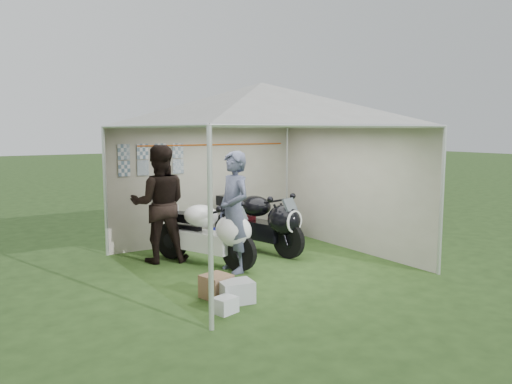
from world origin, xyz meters
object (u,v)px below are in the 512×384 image
motorcycle_white (209,231)px  crate_1 (216,286)px  person_dark_jacket (159,204)px  person_blue_jacket (234,212)px  crate_0 (236,292)px  canopy_tent (260,109)px  motorcycle_black (262,220)px  crate_2 (225,305)px  equipment_box (282,227)px  paddock_stand (225,235)px

motorcycle_white → crate_1: motorcycle_white is taller
person_dark_jacket → person_blue_jacket: size_ratio=1.04×
person_dark_jacket → crate_0: bearing=112.1°
person_blue_jacket → canopy_tent: bearing=102.2°
motorcycle_white → person_dark_jacket: person_dark_jacket is taller
motorcycle_black → motorcycle_white: bearing=178.7°
motorcycle_black → crate_2: 3.14m
motorcycle_black → canopy_tent: bearing=-138.9°
motorcycle_white → crate_0: motorcycle_white is taller
equipment_box → crate_1: (-2.83, -2.40, -0.10)m
canopy_tent → paddock_stand: canopy_tent is taller
crate_1 → person_blue_jacket: bearing=48.8°
crate_1 → equipment_box: bearing=40.3°
paddock_stand → crate_1: paddock_stand is taller
canopy_tent → equipment_box: canopy_tent is taller
crate_1 → crate_2: 0.59m
canopy_tent → motorcycle_white: canopy_tent is taller
person_blue_jacket → crate_0: (-0.72, -1.27, -0.82)m
motorcycle_black → crate_1: motorcycle_black is taller
person_dark_jacket → crate_1: bearing=108.7°
canopy_tent → equipment_box: (1.40, 1.30, -2.32)m
motorcycle_black → equipment_box: size_ratio=4.16×
motorcycle_white → crate_2: motorcycle_white is taller
motorcycle_black → crate_2: motorcycle_black is taller
person_blue_jacket → crate_1: (-0.85, -0.97, -0.80)m
motorcycle_black → person_blue_jacket: size_ratio=1.11×
motorcycle_white → paddock_stand: bearing=28.3°
motorcycle_white → equipment_box: size_ratio=3.88×
equipment_box → crate_0: bearing=-135.0°
motorcycle_black → person_blue_jacket: 1.36m
motorcycle_black → person_blue_jacket: bearing=-156.9°
person_blue_jacket → equipment_box: person_blue_jacket is taller
canopy_tent → person_blue_jacket: bearing=-167.5°
paddock_stand → person_dark_jacket: size_ratio=0.22×
paddock_stand → crate_2: 3.75m
crate_1 → crate_2: size_ratio=1.29×
canopy_tent → crate_0: canopy_tent is taller
motorcycle_black → crate_0: 2.74m
motorcycle_black → crate_0: bearing=-144.1°
canopy_tent → paddock_stand: size_ratio=12.62×
crate_2 → crate_1: bearing=72.6°
motorcycle_black → paddock_stand: 1.07m
canopy_tent → motorcycle_white: size_ratio=2.83×
crate_0 → crate_1: size_ratio=1.22×
canopy_tent → crate_0: 3.10m
canopy_tent → crate_2: bearing=-134.2°
crate_0 → person_dark_jacket: bearing=91.2°
motorcycle_white → motorcycle_black: motorcycle_black is taller
person_dark_jacket → crate_0: 2.61m
motorcycle_black → crate_2: bearing=-145.4°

